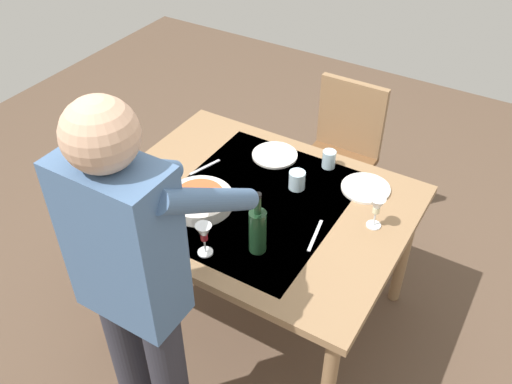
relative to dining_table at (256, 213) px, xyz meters
name	(u,v)px	position (x,y,z in m)	size (l,w,h in m)	color
ground_plane	(256,308)	(0.00, 0.00, -0.69)	(6.00, 6.00, 0.00)	brown
dining_table	(256,213)	(0.00, 0.00, 0.00)	(1.37, 1.06, 0.77)	#93704C
chair_near	(342,148)	(-0.04, -0.91, -0.16)	(0.40, 0.40, 0.91)	brown
person_server	(136,284)	(0.00, 0.79, 0.27)	(0.42, 0.61, 1.69)	#2D2D38
wine_bottle	(258,230)	(-0.17, 0.26, 0.19)	(0.07, 0.07, 0.30)	black
wine_glass_left	(377,207)	(-0.52, -0.12, 0.18)	(0.07, 0.07, 0.15)	white
wine_glass_right	(204,234)	(0.01, 0.39, 0.18)	(0.07, 0.07, 0.15)	white
water_cup_near_left	(297,180)	(-0.11, -0.18, 0.12)	(0.08, 0.08, 0.09)	silver
water_cup_near_right	(112,205)	(0.50, 0.40, 0.13)	(0.07, 0.07, 0.10)	silver
water_cup_far_left	(329,159)	(-0.17, -0.41, 0.12)	(0.07, 0.07, 0.09)	silver
serving_bowl_pasta	(200,199)	(0.20, 0.16, 0.11)	(0.30, 0.30, 0.07)	silver
dinner_plate_near	(275,155)	(0.10, -0.35, 0.08)	(0.23, 0.23, 0.01)	silver
dinner_plate_far	(366,188)	(-0.40, -0.34, 0.08)	(0.23, 0.23, 0.01)	silver
table_knife	(315,235)	(-0.34, 0.07, 0.08)	(0.01, 0.20, 0.01)	silver
table_fork	(205,167)	(0.35, -0.09, 0.08)	(0.01, 0.18, 0.01)	silver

